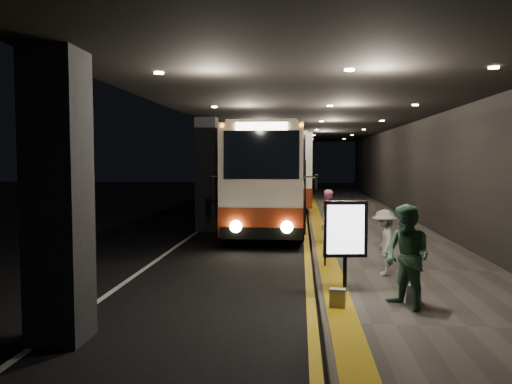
{
  "coord_description": "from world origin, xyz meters",
  "views": [
    {
      "loc": [
        2.13,
        -15.19,
        2.77
      ],
      "look_at": [
        0.67,
        1.23,
        1.7
      ],
      "focal_mm": 35.0,
      "sensor_mm": 36.0,
      "label": 1
    }
  ],
  "objects_px": {
    "info_sign": "(345,231)",
    "stanchion_post": "(325,245)",
    "passenger_waiting_green": "(407,257)",
    "bag_plain": "(338,298)",
    "coach_second": "(282,173)",
    "bag_polka": "(414,294)",
    "passenger_boarding": "(329,217)",
    "passenger_waiting_white": "(384,242)",
    "coach_main": "(273,181)"
  },
  "relations": [
    {
      "from": "passenger_waiting_green",
      "to": "bag_plain",
      "type": "height_order",
      "value": "passenger_waiting_green"
    },
    {
      "from": "passenger_boarding",
      "to": "bag_plain",
      "type": "bearing_deg",
      "value": 163.81
    },
    {
      "from": "coach_second",
      "to": "info_sign",
      "type": "height_order",
      "value": "coach_second"
    },
    {
      "from": "passenger_waiting_white",
      "to": "info_sign",
      "type": "relative_size",
      "value": 0.82
    },
    {
      "from": "coach_main",
      "to": "bag_polka",
      "type": "bearing_deg",
      "value": -74.13
    },
    {
      "from": "passenger_waiting_white",
      "to": "stanchion_post",
      "type": "bearing_deg",
      "value": -117.29
    },
    {
      "from": "bag_polka",
      "to": "stanchion_post",
      "type": "height_order",
      "value": "stanchion_post"
    },
    {
      "from": "bag_polka",
      "to": "info_sign",
      "type": "height_order",
      "value": "info_sign"
    },
    {
      "from": "passenger_boarding",
      "to": "passenger_waiting_white",
      "type": "height_order",
      "value": "passenger_boarding"
    },
    {
      "from": "bag_polka",
      "to": "passenger_waiting_green",
      "type": "bearing_deg",
      "value": -118.24
    },
    {
      "from": "passenger_waiting_white",
      "to": "coach_second",
      "type": "bearing_deg",
      "value": -165.49
    },
    {
      "from": "passenger_boarding",
      "to": "bag_polka",
      "type": "bearing_deg",
      "value": 176.33
    },
    {
      "from": "passenger_waiting_white",
      "to": "bag_polka",
      "type": "height_order",
      "value": "passenger_waiting_white"
    },
    {
      "from": "passenger_waiting_white",
      "to": "bag_plain",
      "type": "xyz_separation_m",
      "value": [
        -1.24,
        -2.65,
        -0.58
      ]
    },
    {
      "from": "passenger_boarding",
      "to": "passenger_waiting_green",
      "type": "distance_m",
      "value": 6.83
    },
    {
      "from": "coach_main",
      "to": "bag_polka",
      "type": "xyz_separation_m",
      "value": [
        3.24,
        -11.67,
        -1.56
      ]
    },
    {
      "from": "bag_polka",
      "to": "coach_main",
      "type": "bearing_deg",
      "value": 105.54
    },
    {
      "from": "coach_main",
      "to": "info_sign",
      "type": "relative_size",
      "value": 6.89
    },
    {
      "from": "passenger_boarding",
      "to": "info_sign",
      "type": "xyz_separation_m",
      "value": [
        -0.02,
        -5.79,
        0.38
      ]
    },
    {
      "from": "coach_main",
      "to": "passenger_boarding",
      "type": "distance_m",
      "value": 5.75
    },
    {
      "from": "passenger_boarding",
      "to": "info_sign",
      "type": "relative_size",
      "value": 0.93
    },
    {
      "from": "info_sign",
      "to": "stanchion_post",
      "type": "distance_m",
      "value": 2.55
    },
    {
      "from": "bag_polka",
      "to": "bag_plain",
      "type": "height_order",
      "value": "bag_plain"
    },
    {
      "from": "coach_main",
      "to": "passenger_boarding",
      "type": "bearing_deg",
      "value": -68.45
    },
    {
      "from": "coach_main",
      "to": "bag_plain",
      "type": "relative_size",
      "value": 36.39
    },
    {
      "from": "passenger_boarding",
      "to": "stanchion_post",
      "type": "bearing_deg",
      "value": 160.91
    },
    {
      "from": "passenger_boarding",
      "to": "stanchion_post",
      "type": "height_order",
      "value": "passenger_boarding"
    },
    {
      "from": "bag_plain",
      "to": "passenger_waiting_green",
      "type": "bearing_deg",
      "value": 3.34
    },
    {
      "from": "coach_main",
      "to": "passenger_waiting_green",
      "type": "xyz_separation_m",
      "value": [
        3.03,
        -12.06,
        -0.8
      ]
    },
    {
      "from": "stanchion_post",
      "to": "bag_polka",
      "type": "bearing_deg",
      "value": -64.02
    },
    {
      "from": "passenger_waiting_green",
      "to": "bag_polka",
      "type": "bearing_deg",
      "value": 116.42
    },
    {
      "from": "coach_second",
      "to": "stanchion_post",
      "type": "xyz_separation_m",
      "value": [
        1.73,
        -18.04,
        -1.29
      ]
    },
    {
      "from": "passenger_boarding",
      "to": "info_sign",
      "type": "distance_m",
      "value": 5.8
    },
    {
      "from": "bag_polka",
      "to": "bag_plain",
      "type": "bearing_deg",
      "value": -162.01
    },
    {
      "from": "coach_second",
      "to": "bag_polka",
      "type": "relative_size",
      "value": 41.25
    },
    {
      "from": "passenger_boarding",
      "to": "stanchion_post",
      "type": "distance_m",
      "value": 3.38
    },
    {
      "from": "coach_main",
      "to": "bag_plain",
      "type": "bearing_deg",
      "value": -81.12
    },
    {
      "from": "coach_second",
      "to": "bag_polka",
      "type": "xyz_separation_m",
      "value": [
        3.2,
        -21.05,
        -1.64
      ]
    },
    {
      "from": "passenger_waiting_white",
      "to": "info_sign",
      "type": "distance_m",
      "value": 1.97
    },
    {
      "from": "bag_polka",
      "to": "bag_plain",
      "type": "relative_size",
      "value": 0.92
    },
    {
      "from": "coach_main",
      "to": "passenger_waiting_white",
      "type": "relative_size",
      "value": 8.38
    },
    {
      "from": "info_sign",
      "to": "stanchion_post",
      "type": "xyz_separation_m",
      "value": [
        -0.27,
        2.44,
        -0.71
      ]
    },
    {
      "from": "coach_main",
      "to": "passenger_waiting_green",
      "type": "distance_m",
      "value": 12.46
    },
    {
      "from": "passenger_waiting_green",
      "to": "bag_polka",
      "type": "xyz_separation_m",
      "value": [
        0.21,
        0.39,
        -0.76
      ]
    },
    {
      "from": "bag_polka",
      "to": "info_sign",
      "type": "xyz_separation_m",
      "value": [
        -1.2,
        0.58,
        1.07
      ]
    },
    {
      "from": "bag_polka",
      "to": "stanchion_post",
      "type": "relative_size",
      "value": 0.31
    },
    {
      "from": "passenger_waiting_white",
      "to": "bag_plain",
      "type": "height_order",
      "value": "passenger_waiting_white"
    },
    {
      "from": "passenger_waiting_green",
      "to": "bag_plain",
      "type": "xyz_separation_m",
      "value": [
        -1.21,
        -0.07,
        -0.75
      ]
    },
    {
      "from": "bag_polka",
      "to": "info_sign",
      "type": "relative_size",
      "value": 0.17
    },
    {
      "from": "bag_polka",
      "to": "coach_second",
      "type": "bearing_deg",
      "value": 98.65
    }
  ]
}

